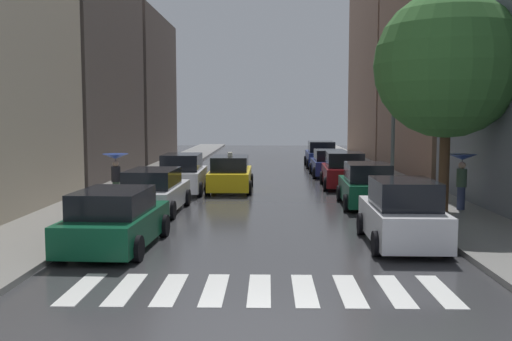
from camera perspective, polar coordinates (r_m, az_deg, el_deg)
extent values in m
cube|color=#38383B|center=(32.88, 0.93, -0.70)|extent=(28.00, 72.00, 0.04)
cube|color=gray|center=(33.54, -10.25, -0.50)|extent=(3.00, 72.00, 0.15)
cube|color=gray|center=(33.47, 12.12, -0.55)|extent=(3.00, 72.00, 0.15)
cube|color=silver|center=(12.36, -16.93, -11.15)|extent=(0.45, 2.20, 0.01)
cube|color=silver|center=(12.11, -12.80, -11.39)|extent=(0.45, 2.20, 0.01)
cube|color=silver|center=(11.93, -8.51, -11.58)|extent=(0.45, 2.20, 0.01)
cube|color=silver|center=(11.81, -4.11, -11.70)|extent=(0.45, 2.20, 0.01)
cube|color=silver|center=(11.77, 0.35, -11.76)|extent=(0.45, 2.20, 0.01)
cube|color=silver|center=(11.79, 4.82, -11.74)|extent=(0.45, 2.20, 0.01)
cube|color=silver|center=(11.88, 9.25, -11.66)|extent=(0.45, 2.20, 0.01)
cube|color=silver|center=(12.03, 13.58, -11.52)|extent=(0.45, 2.20, 0.01)
cube|color=silver|center=(12.25, 17.78, -11.32)|extent=(0.45, 2.20, 0.01)
cube|color=#564C47|center=(34.04, -18.50, 13.84)|extent=(6.00, 12.06, 17.26)
cube|color=#564C47|center=(46.39, -12.83, 7.87)|extent=(6.00, 12.62, 11.16)
cube|color=#8C6B56|center=(36.36, 18.84, 9.86)|extent=(6.00, 13.97, 12.96)
cube|color=#8C6B56|center=(51.28, 13.81, 13.75)|extent=(6.00, 14.86, 22.11)
cube|color=#0C4C2D|center=(15.74, -13.71, -5.43)|extent=(2.11, 4.48, 0.77)
cube|color=black|center=(15.41, -14.01, -3.03)|extent=(1.79, 2.49, 0.63)
cylinder|color=black|center=(17.43, -15.29, -5.22)|extent=(0.25, 0.65, 0.64)
cylinder|color=black|center=(16.91, -9.10, -5.43)|extent=(0.25, 0.65, 0.64)
cylinder|color=black|center=(14.77, -18.97, -7.24)|extent=(0.25, 0.65, 0.64)
cylinder|color=black|center=(14.15, -11.72, -7.60)|extent=(0.25, 0.65, 0.64)
cube|color=silver|center=(21.25, -10.05, -2.56)|extent=(1.99, 4.66, 0.77)
cube|color=black|center=(20.94, -10.22, -0.75)|extent=(1.71, 2.58, 0.63)
cylinder|color=black|center=(22.96, -11.47, -2.61)|extent=(0.24, 0.65, 0.64)
cylinder|color=black|center=(22.58, -6.87, -2.67)|extent=(0.24, 0.65, 0.64)
cylinder|color=black|center=(20.06, -13.61, -3.80)|extent=(0.24, 0.65, 0.64)
cylinder|color=black|center=(19.62, -8.37, -3.92)|extent=(0.24, 0.65, 0.64)
cube|color=silver|center=(26.44, -7.28, -0.85)|extent=(1.90, 4.24, 0.88)
cube|color=black|center=(26.16, -7.36, 0.85)|extent=(1.66, 2.34, 0.72)
cylinder|color=black|center=(27.98, -8.76, -1.14)|extent=(0.23, 0.64, 0.64)
cylinder|color=black|center=(27.74, -4.99, -1.15)|extent=(0.23, 0.64, 0.64)
cylinder|color=black|center=(25.26, -9.78, -1.85)|extent=(0.23, 0.64, 0.64)
cylinder|color=black|center=(24.99, -5.60, -1.88)|extent=(0.23, 0.64, 0.64)
cube|color=silver|center=(16.08, 14.25, -4.99)|extent=(1.83, 4.04, 0.89)
cube|color=black|center=(15.76, 14.47, -2.21)|extent=(1.59, 2.23, 0.73)
cylinder|color=black|center=(17.26, 10.43, -5.23)|extent=(0.23, 0.64, 0.64)
cylinder|color=black|center=(17.60, 16.15, -5.15)|extent=(0.23, 0.64, 0.64)
cylinder|color=black|center=(14.70, 11.91, -7.12)|extent=(0.23, 0.64, 0.64)
cylinder|color=black|center=(15.10, 18.58, -6.95)|extent=(0.23, 0.64, 0.64)
cube|color=#0C4C2D|center=(22.66, 10.90, -2.01)|extent=(1.90, 4.08, 0.83)
cube|color=black|center=(22.37, 11.00, -0.16)|extent=(1.63, 2.26, 0.68)
cylinder|color=black|center=(23.89, 8.31, -2.24)|extent=(0.24, 0.65, 0.64)
cylinder|color=black|center=(24.13, 12.55, -2.24)|extent=(0.24, 0.65, 0.64)
cylinder|color=black|center=(21.27, 9.00, -3.20)|extent=(0.24, 0.65, 0.64)
cylinder|color=black|center=(21.54, 13.75, -3.18)|extent=(0.24, 0.65, 0.64)
cube|color=maroon|center=(28.51, 8.69, -0.43)|extent=(2.06, 4.34, 0.86)
cube|color=black|center=(28.23, 8.75, 1.10)|extent=(1.77, 2.41, 0.70)
cylinder|color=black|center=(29.86, 6.58, -0.70)|extent=(0.24, 0.65, 0.64)
cylinder|color=black|center=(30.04, 10.24, -0.71)|extent=(0.24, 0.65, 0.64)
cylinder|color=black|center=(27.06, 6.94, -1.33)|extent=(0.24, 0.65, 0.64)
cylinder|color=black|center=(27.26, 10.98, -1.34)|extent=(0.24, 0.65, 0.64)
cube|color=navy|center=(33.80, 7.27, 0.40)|extent=(1.91, 4.13, 0.75)
cube|color=black|center=(33.55, 7.32, 1.54)|extent=(1.68, 2.27, 0.62)
cylinder|color=black|center=(35.09, 5.49, 0.22)|extent=(0.22, 0.64, 0.64)
cylinder|color=black|center=(35.28, 8.58, 0.21)|extent=(0.22, 0.64, 0.64)
cylinder|color=black|center=(32.39, 5.84, -0.22)|extent=(0.22, 0.64, 0.64)
cylinder|color=black|center=(32.59, 9.18, -0.22)|extent=(0.22, 0.64, 0.64)
cube|color=navy|center=(39.92, 6.44, 1.26)|extent=(1.96, 4.50, 0.87)
cube|color=black|center=(39.64, 6.48, 2.37)|extent=(1.71, 2.48, 0.71)
cylinder|color=black|center=(41.34, 4.95, 1.01)|extent=(0.23, 0.64, 0.64)
cylinder|color=black|center=(41.49, 7.60, 1.00)|extent=(0.23, 0.64, 0.64)
cylinder|color=black|center=(38.40, 5.19, 0.67)|extent=(0.23, 0.64, 0.64)
cylinder|color=black|center=(38.56, 8.04, 0.66)|extent=(0.23, 0.64, 0.64)
cube|color=yellow|center=(27.05, -2.55, -0.76)|extent=(1.87, 4.70, 0.80)
cube|color=black|center=(26.75, -2.59, 0.73)|extent=(1.64, 2.59, 0.65)
cube|color=#F2EDCC|center=(26.72, -2.59, 1.62)|extent=(0.20, 0.36, 0.18)
cylinder|color=black|center=(28.68, -4.20, -0.93)|extent=(0.22, 0.64, 0.64)
cylinder|color=black|center=(28.58, -0.51, -0.94)|extent=(0.22, 0.64, 0.64)
cylinder|color=black|center=(25.62, -4.82, -1.69)|extent=(0.22, 0.64, 0.64)
cylinder|color=black|center=(25.50, -0.68, -1.71)|extent=(0.22, 0.64, 0.64)
cylinder|color=navy|center=(21.83, 19.66, -2.60)|extent=(0.28, 0.28, 0.82)
cylinder|color=#38513D|center=(21.74, 19.72, -0.69)|extent=(0.36, 0.36, 0.65)
sphere|color=tan|center=(21.70, 19.76, 0.49)|extent=(0.25, 0.25, 0.25)
cone|color=navy|center=(21.68, 19.78, 1.26)|extent=(1.00, 1.00, 0.20)
cylinder|color=#333338|center=(21.71, 19.75, 0.28)|extent=(0.02, 0.02, 0.74)
cylinder|color=#38513D|center=(23.39, -13.69, -1.99)|extent=(0.28, 0.28, 0.75)
cylinder|color=black|center=(23.32, -13.73, -0.35)|extent=(0.36, 0.36, 0.60)
sphere|color=tan|center=(23.28, -13.75, 0.67)|extent=(0.24, 0.24, 0.24)
cone|color=navy|center=(23.26, -13.77, 1.37)|extent=(1.01, 1.01, 0.20)
cylinder|color=#333338|center=(23.28, -13.75, 0.51)|extent=(0.02, 0.02, 0.70)
cylinder|color=#513823|center=(21.20, 18.15, 0.12)|extent=(0.36, 0.36, 2.95)
sphere|color=#3A7233|center=(21.19, 18.45, 9.92)|extent=(5.05, 5.05, 5.05)
cylinder|color=#595B60|center=(25.50, 13.47, 5.41)|extent=(0.16, 0.16, 6.79)
ellipsoid|color=beige|center=(25.75, 13.65, 13.33)|extent=(0.60, 0.28, 0.24)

